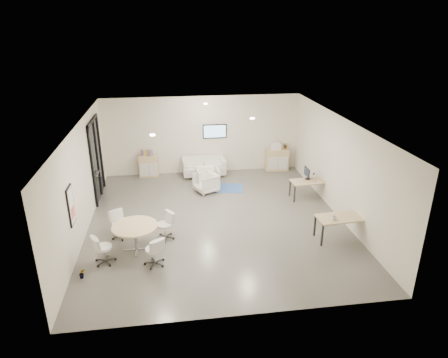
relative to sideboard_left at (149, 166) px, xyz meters
The scene contains 21 objects.
room_shell 4.96m from the sideboard_left, 62.16° to the right, with size 9.60×10.60×4.80m.
glass_door 2.67m from the sideboard_left, 133.99° to the right, with size 0.09×1.90×2.85m.
artwork 6.21m from the sideboard_left, 106.32° to the right, with size 0.05×0.54×1.04m.
wall_tv 3.05m from the sideboard_left, ahead, with size 0.98×0.06×0.58m.
ceiling_spots 4.85m from the sideboard_left, 59.12° to the right, with size 3.14×4.14×0.03m.
sideboard_left is the anchor object (origin of this frame).
sideboard_right 5.38m from the sideboard_left, ahead, with size 0.94×0.45×0.94m.
books 0.56m from the sideboard_left, behind, with size 0.46×0.14×0.22m.
printer 5.33m from the sideboard_left, ahead, with size 0.44×0.37×0.31m.
loveseat 2.24m from the sideboard_left, ahead, with size 1.76×0.94×0.64m.
blue_rug 3.38m from the sideboard_left, 30.17° to the right, with size 1.41×0.94×0.01m, color #305294.
armchair_left 2.88m from the sideboard_left, 41.56° to the right, with size 0.75×0.71×0.78m, color beige.
armchair_right 2.71m from the sideboard_left, 33.51° to the right, with size 0.83×0.77×0.85m, color beige.
desk_rear 6.49m from the sideboard_left, 27.73° to the right, with size 1.33×0.73×0.67m.
desk_front 8.22m from the sideboard_left, 46.33° to the right, with size 1.44×0.80×0.72m.
monitor 6.40m from the sideboard_left, 26.71° to the right, with size 0.20×0.50×0.44m.
round_table 5.73m from the sideboard_left, 91.76° to the right, with size 1.26×1.26×0.76m.
meeting_chairs 5.72m from the sideboard_left, 91.76° to the right, with size 2.39×2.39×0.82m.
plant_cabinet 5.77m from the sideboard_left, ahead, with size 0.24×0.27×0.21m, color #3F7F3F.
plant_floor 7.03m from the sideboard_left, 101.89° to the right, with size 0.15×0.27×0.12m, color #3F7F3F.
cup 8.15m from the sideboard_left, 48.38° to the right, with size 0.13×0.11×0.13m, color white.
Camera 1 is at (-1.37, -11.36, 6.00)m, focal length 32.00 mm.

